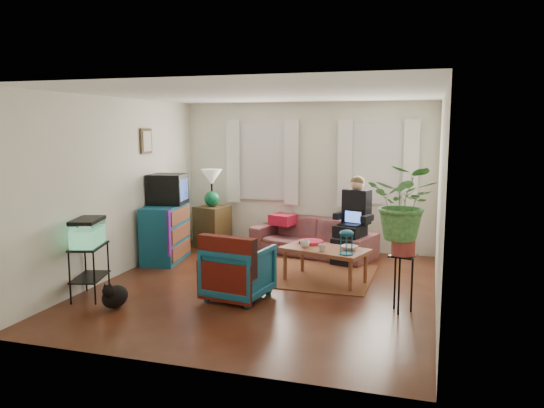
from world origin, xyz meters
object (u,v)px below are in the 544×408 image
(aquarium_stand, at_px, (90,272))
(sofa, at_px, (313,231))
(side_table, at_px, (212,227))
(coffee_table, at_px, (325,265))
(dresser, at_px, (165,233))
(armchair, at_px, (239,269))
(plant_stand, at_px, (402,283))

(aquarium_stand, bearing_deg, sofa, 38.26)
(side_table, height_order, aquarium_stand, side_table)
(coffee_table, bearing_deg, aquarium_stand, -133.32)
(sofa, xyz_separation_m, dresser, (-2.22, -1.09, 0.05))
(dresser, bearing_deg, aquarium_stand, -98.69)
(armchair, bearing_deg, coffee_table, -122.57)
(dresser, xyz_separation_m, armchair, (1.82, -1.46, -0.08))
(side_table, bearing_deg, armchair, -60.41)
(sofa, height_order, aquarium_stand, sofa)
(side_table, bearing_deg, coffee_table, -33.31)
(side_table, relative_size, armchair, 0.98)
(sofa, xyz_separation_m, side_table, (-1.88, 0.05, -0.04))
(sofa, bearing_deg, aquarium_stand, -107.93)
(sofa, height_order, plant_stand, sofa)
(coffee_table, bearing_deg, dresser, -172.14)
(coffee_table, xyz_separation_m, plant_stand, (1.11, -0.96, 0.10))
(plant_stand, bearing_deg, aquarium_stand, -170.97)
(side_table, distance_m, aquarium_stand, 3.16)
(side_table, bearing_deg, sofa, -1.47)
(sofa, relative_size, coffee_table, 1.81)
(sofa, distance_m, coffee_table, 1.62)
(side_table, xyz_separation_m, plant_stand, (3.51, -2.53, -0.03))
(side_table, xyz_separation_m, armchair, (1.48, -2.60, 0.01))
(sofa, relative_size, plant_stand, 3.05)
(sofa, xyz_separation_m, armchair, (-0.40, -2.55, -0.03))
(aquarium_stand, bearing_deg, dresser, 73.72)
(plant_stand, bearing_deg, sofa, 123.24)
(aquarium_stand, xyz_separation_m, coffee_table, (2.74, 1.57, -0.10))
(aquarium_stand, bearing_deg, coffee_table, 13.82)
(dresser, distance_m, plant_stand, 4.09)
(sofa, relative_size, side_table, 2.83)
(plant_stand, bearing_deg, coffee_table, 139.25)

